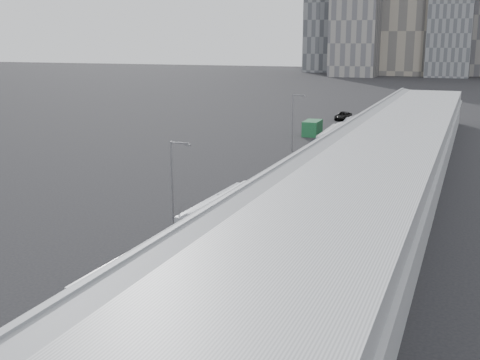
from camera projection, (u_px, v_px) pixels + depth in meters
The scene contains 19 objects.
sidewalk at pixel (322, 222), 58.11m from camera, with size 10.00×170.00×0.12m, color gray.
lane_line at pixel (222, 211), 61.84m from camera, with size 0.12×160.00×0.02m, color gold.
depot at pixel (365, 191), 55.91m from camera, with size 12.45×160.40×7.20m.
bus_2 at pixel (145, 281), 39.84m from camera, with size 2.98×12.90×3.75m.
bus_3 at pixel (222, 220), 53.49m from camera, with size 2.88×12.96×3.78m.
bus_4 at pixel (279, 186), 66.31m from camera, with size 2.77×12.40×3.61m.
bus_5 at pixel (314, 160), 79.69m from camera, with size 3.12×13.29×3.86m.
bus_6 at pixel (334, 143), 92.61m from camera, with size 3.44×14.11×4.09m.
bus_7 at pixel (350, 133), 103.76m from camera, with size 3.86×13.16×3.79m.
bus_8 at pixel (366, 123), 116.37m from camera, with size 3.54×12.98×3.75m.
tree_1 at pixel (199, 264), 38.57m from camera, with size 1.21×1.21×3.87m.
tree_2 at pixel (285, 183), 58.19m from camera, with size 2.83×2.83×5.09m.
tree_3 at pixel (351, 144), 84.30m from camera, with size 1.36×1.36×3.79m.
tree_4 at pixel (372, 120), 104.78m from camera, with size 2.89×2.89×5.11m.
tree_5 at pixel (392, 110), 121.67m from camera, with size 1.12×1.12×4.21m.
street_lamp_near at pixel (174, 177), 55.96m from camera, with size 2.04×0.22×8.11m.
street_lamp_far at pixel (294, 119), 94.10m from camera, with size 2.04×0.22×9.01m.
shipping_container at pixel (312, 128), 111.08m from camera, with size 2.76×5.54×2.75m, color #164929.
suv at pixel (343, 116), 132.94m from camera, with size 2.95×6.41×1.78m, color black.
Camera 1 is at (21.87, 0.25, 17.15)m, focal length 45.00 mm.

